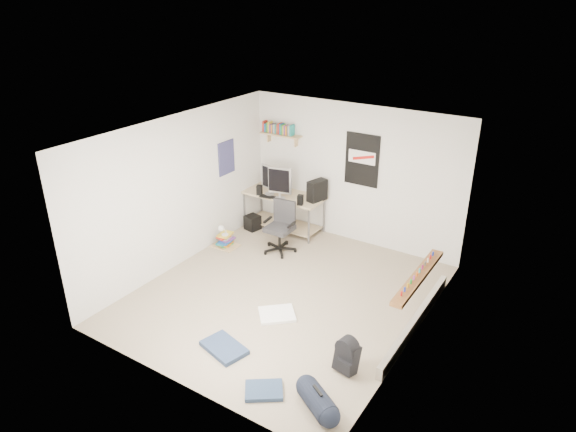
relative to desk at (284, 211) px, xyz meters
The scene contains 26 objects.
floor 2.34m from the desk, 56.90° to the right, with size 4.00×4.50×0.01m, color gray.
ceiling 3.15m from the desk, 56.90° to the right, with size 4.00×4.50×0.01m, color white.
back_wall 1.57m from the desk, 14.08° to the left, with size 4.00×0.01×2.50m, color silver.
left_wall 2.26m from the desk, 110.93° to the right, with size 0.01×4.50×2.50m, color silver.
right_wall 3.90m from the desk, 30.67° to the right, with size 0.01×4.50×2.50m, color silver.
desk is the anchor object (origin of this frame).
monitor_left 0.63m from the desk, 139.60° to the right, with size 0.40×0.10×0.44m, color #A4A4A9.
monitor_right 0.64m from the desk, 71.11° to the right, with size 0.44×0.11×0.48m, color #B5B5BB.
pc_tower 0.87m from the desk, ahead, with size 0.18×0.37×0.39m, color black.
keyboard 0.47m from the desk, 113.02° to the right, with size 0.39×0.14×0.02m, color black.
speaker_left 0.63m from the desk, 141.33° to the right, with size 0.10×0.10×0.19m, color black.
speaker_right 0.75m from the desk, 27.69° to the right, with size 0.10×0.10×0.19m, color black.
office_chair 0.92m from the desk, 61.45° to the right, with size 0.59×0.59×0.91m, color #28272A.
wall_shelf 1.44m from the desk, 132.74° to the left, with size 0.80×0.22×0.24m, color tan.
poster_back_wall 1.87m from the desk, 11.66° to the left, with size 0.62×0.03×0.92m, color black.
poster_left_wall 1.53m from the desk, 134.34° to the right, with size 0.02×0.42×0.60m, color navy.
window 3.77m from the desk, 27.01° to the right, with size 0.10×1.50×1.26m, color brown.
baseboard_heater 3.62m from the desk, 26.98° to the right, with size 0.08×2.50×0.18m, color #B7B2A8.
backpack 4.07m from the desk, 46.22° to the right, with size 0.27×0.22×0.36m, color black.
duffel_bag 4.64m from the desk, 52.39° to the right, with size 0.26×0.26×0.50m, color black.
tshirt 2.87m from the desk, 58.92° to the right, with size 0.49×0.42×0.04m, color white.
jeans_a 3.69m from the desk, 69.03° to the right, with size 0.59×0.38×0.06m, color #233250.
jeans_b 4.37m from the desk, 59.98° to the right, with size 0.43×0.32×0.05m, color #233450.
book_stack 1.29m from the desk, 112.52° to the right, with size 0.47×0.39×0.32m, color brown.
desk_lamp 1.28m from the desk, 111.35° to the right, with size 0.12×0.20×0.20m, color white.
subwoofer 0.64m from the desk, 144.61° to the right, with size 0.25×0.25×0.28m, color black.
Camera 1 is at (3.60, -5.52, 4.29)m, focal length 32.00 mm.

